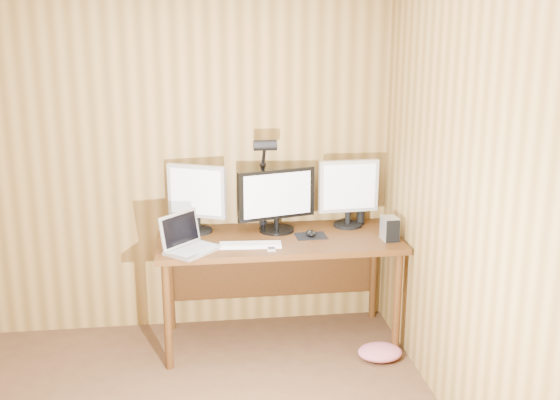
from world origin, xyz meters
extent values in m
plane|color=olive|center=(0.00, 2.00, 1.25)|extent=(4.00, 0.00, 4.00)
plane|color=olive|center=(1.75, 0.00, 1.25)|extent=(0.00, 4.00, 4.00)
cube|color=#44250E|center=(0.93, 1.63, 0.73)|extent=(1.60, 0.70, 0.04)
cube|color=#44250E|center=(0.93, 1.95, 0.45)|extent=(1.48, 0.02, 0.51)
cylinder|color=#44250E|center=(0.19, 1.34, 0.35)|extent=(0.05, 0.05, 0.71)
cylinder|color=#44250E|center=(0.19, 1.92, 0.35)|extent=(0.05, 0.05, 0.71)
cylinder|color=#44250E|center=(1.67, 1.34, 0.35)|extent=(0.05, 0.05, 0.71)
cylinder|color=#44250E|center=(1.67, 1.92, 0.35)|extent=(0.05, 0.05, 0.71)
cylinder|color=black|center=(0.93, 1.77, 0.76)|extent=(0.24, 0.24, 0.02)
cylinder|color=black|center=(0.93, 1.77, 0.81)|extent=(0.04, 0.04, 0.07)
cube|color=black|center=(0.93, 1.77, 1.01)|extent=(0.54, 0.18, 0.34)
cube|color=white|center=(0.94, 1.75, 1.01)|extent=(0.47, 0.13, 0.29)
cylinder|color=black|center=(0.40, 1.82, 0.76)|extent=(0.20, 0.20, 0.02)
cylinder|color=black|center=(0.40, 1.82, 0.81)|extent=(0.04, 0.04, 0.09)
cube|color=silver|center=(0.40, 1.82, 1.04)|extent=(0.39, 0.21, 0.36)
cube|color=white|center=(0.39, 1.80, 1.04)|extent=(0.33, 0.15, 0.31)
cylinder|color=black|center=(1.44, 1.82, 0.76)|extent=(0.20, 0.20, 0.02)
cylinder|color=black|center=(1.44, 1.82, 0.81)|extent=(0.04, 0.04, 0.09)
cube|color=silver|center=(1.44, 1.82, 1.04)|extent=(0.42, 0.06, 0.36)
cube|color=white|center=(1.44, 1.80, 1.04)|extent=(0.37, 0.03, 0.31)
cube|color=silver|center=(0.37, 1.42, 0.76)|extent=(0.38, 0.39, 0.02)
cube|color=silver|center=(0.28, 1.49, 0.88)|extent=(0.26, 0.27, 0.21)
cube|color=black|center=(0.28, 1.49, 0.88)|extent=(0.22, 0.23, 0.18)
cube|color=#B2B2B7|center=(0.37, 1.42, 0.77)|extent=(0.29, 0.29, 0.00)
cube|color=white|center=(0.73, 1.47, 0.76)|extent=(0.40, 0.15, 0.02)
cube|color=white|center=(0.73, 1.47, 0.77)|extent=(0.37, 0.12, 0.00)
cube|color=black|center=(1.14, 1.63, 0.75)|extent=(0.21, 0.17, 0.00)
ellipsoid|color=black|center=(1.14, 1.63, 0.77)|extent=(0.09, 0.12, 0.04)
cube|color=silver|center=(1.64, 1.49, 0.83)|extent=(0.10, 0.14, 0.15)
cube|color=black|center=(1.64, 1.42, 0.83)|extent=(0.09, 0.01, 0.15)
cube|color=silver|center=(0.85, 1.40, 0.76)|extent=(0.06, 0.11, 0.01)
cube|color=black|center=(0.85, 1.40, 0.76)|extent=(0.05, 0.07, 0.00)
cylinder|color=black|center=(1.54, 1.86, 0.82)|extent=(0.05, 0.05, 0.13)
cube|color=black|center=(0.86, 1.93, 0.74)|extent=(0.05, 0.06, 0.06)
cylinder|color=black|center=(0.86, 1.93, 0.97)|extent=(0.03, 0.03, 0.43)
sphere|color=black|center=(0.86, 1.93, 1.18)|extent=(0.05, 0.05, 0.05)
cylinder|color=black|center=(0.86, 1.86, 1.26)|extent=(0.02, 0.15, 0.18)
cylinder|color=black|center=(0.86, 1.78, 1.35)|extent=(0.15, 0.07, 0.07)
camera|label=1|loc=(0.40, -2.48, 2.10)|focal=42.00mm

